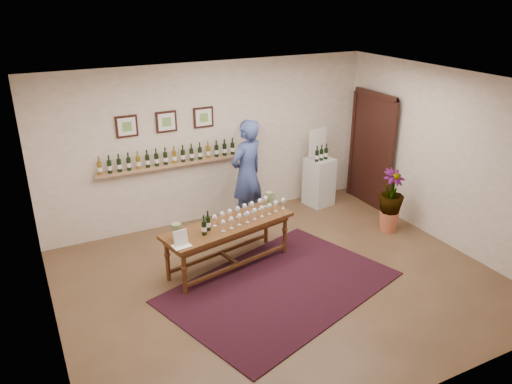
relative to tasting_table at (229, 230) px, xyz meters
name	(u,v)px	position (x,y,z in m)	size (l,w,h in m)	color
ground	(281,281)	(0.49, -0.74, -0.61)	(6.00, 6.00, 0.00)	brown
room_shell	(332,152)	(2.60, 1.12, 0.51)	(6.00, 6.00, 6.00)	#F1DFCC
rug	(281,287)	(0.40, -0.87, -0.60)	(3.10, 2.07, 0.02)	#4A100D
tasting_table	(229,230)	(0.00, 0.00, 0.00)	(2.10, 1.05, 0.71)	#412310
table_glasses	(246,213)	(0.31, 0.04, 0.20)	(1.36, 0.31, 0.19)	silver
table_bottles	(206,222)	(-0.39, -0.12, 0.26)	(0.29, 0.16, 0.31)	black
pitcher_left	(176,232)	(-0.84, -0.14, 0.23)	(0.15, 0.15, 0.24)	olive
pitcher_right	(269,198)	(0.86, 0.34, 0.21)	(0.13, 0.13, 0.21)	olive
menu_card	(181,238)	(-0.84, -0.32, 0.22)	(0.24, 0.18, 0.22)	white
display_pedestal	(319,182)	(2.50, 1.36, -0.15)	(0.46, 0.46, 0.92)	silver
pedestal_bottles	(322,152)	(2.47, 1.28, 0.47)	(0.30, 0.08, 0.30)	black
info_sign	(318,142)	(2.50, 1.47, 0.61)	(0.43, 0.02, 0.59)	white
potted_plant	(391,201)	(2.94, -0.16, -0.05)	(0.59, 0.59, 0.96)	#C36241
person	(247,174)	(0.86, 1.15, 0.35)	(0.70, 0.46, 1.91)	navy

